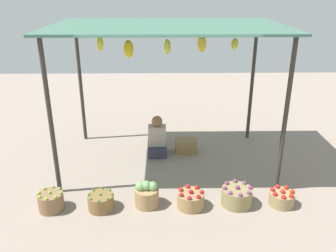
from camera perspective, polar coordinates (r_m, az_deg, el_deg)
ground_plane at (r=6.71m, az=-0.09°, el=-5.60°), size 14.00×14.00×0.00m
market_stall_structure at (r=6.00m, az=-0.12°, el=14.48°), size 3.82×2.39×2.50m
vendor_person at (r=6.85m, az=-1.76°, el=-2.22°), size 0.36×0.44×0.78m
basket_limes at (r=5.58m, az=-18.50°, el=-11.53°), size 0.37×0.37×0.31m
basket_green_chilies at (r=5.42m, az=-10.85°, el=-12.00°), size 0.39×0.39×0.27m
basket_cabbages at (r=5.38m, az=-3.49°, el=-11.09°), size 0.36×0.36×0.41m
basket_red_apples at (r=5.37m, az=3.70°, el=-11.84°), size 0.41×0.41×0.30m
basket_purple_onions at (r=5.51m, az=11.12°, el=-11.12°), size 0.46×0.46×0.33m
basket_red_tomatoes at (r=5.69m, az=18.00°, el=-11.07°), size 0.38×0.38×0.27m
wooden_crate_near_vendor at (r=7.01m, az=2.94°, el=-3.23°), size 0.42×0.31×0.25m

